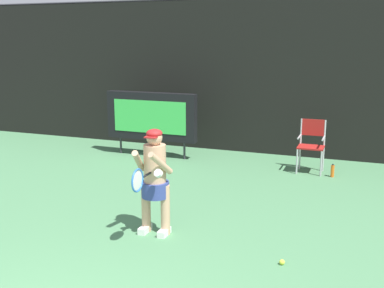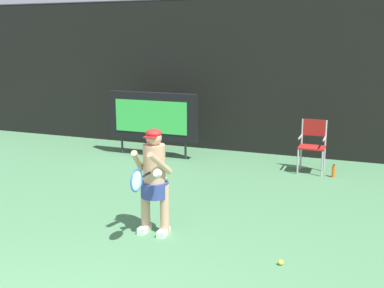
% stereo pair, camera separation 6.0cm
% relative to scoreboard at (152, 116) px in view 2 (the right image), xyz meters
% --- Properties ---
extents(backdrop_screen, '(18.00, 0.12, 3.66)m').
position_rel_scoreboard_xyz_m(backdrop_screen, '(2.23, 1.24, 0.86)').
color(backdrop_screen, black).
rests_on(backdrop_screen, ground).
extents(scoreboard, '(2.20, 0.21, 1.50)m').
position_rel_scoreboard_xyz_m(scoreboard, '(0.00, 0.00, 0.00)').
color(scoreboard, black).
rests_on(scoreboard, ground).
extents(umpire_chair, '(0.52, 0.44, 1.08)m').
position_rel_scoreboard_xyz_m(umpire_chair, '(3.65, -0.03, -0.33)').
color(umpire_chair, '#B7B7BC').
rests_on(umpire_chair, ground).
extents(water_bottle, '(0.07, 0.07, 0.27)m').
position_rel_scoreboard_xyz_m(water_bottle, '(4.12, -0.27, -0.82)').
color(water_bottle, orange).
rests_on(water_bottle, ground).
extents(tennis_player, '(0.52, 0.59, 1.50)m').
position_rel_scoreboard_xyz_m(tennis_player, '(1.99, -4.04, -0.12)').
color(tennis_player, white).
rests_on(tennis_player, ground).
extents(tennis_racket, '(0.03, 0.60, 0.31)m').
position_rel_scoreboard_xyz_m(tennis_racket, '(2.00, -4.54, -0.02)').
color(tennis_racket, black).
extents(tennis_ball_loose, '(0.07, 0.07, 0.07)m').
position_rel_scoreboard_xyz_m(tennis_ball_loose, '(1.07, -1.66, -0.91)').
color(tennis_ball_loose, '#CCDB3D').
rests_on(tennis_ball_loose, ground).
extents(tennis_ball_spare, '(0.07, 0.07, 0.07)m').
position_rel_scoreboard_xyz_m(tennis_ball_spare, '(3.85, -4.37, -0.91)').
color(tennis_ball_spare, '#CCDB3D').
rests_on(tennis_ball_spare, ground).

